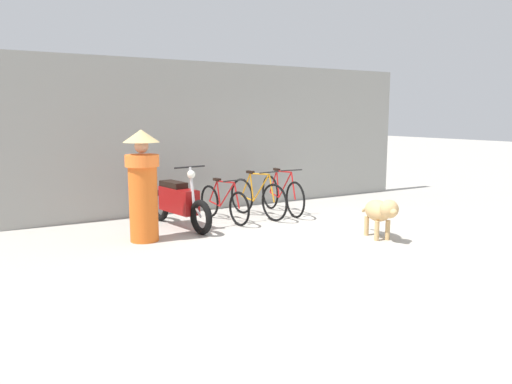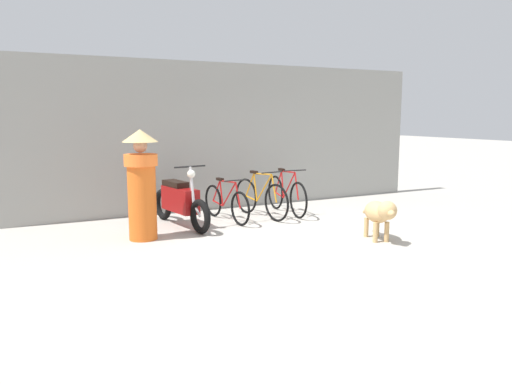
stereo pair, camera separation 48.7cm
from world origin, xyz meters
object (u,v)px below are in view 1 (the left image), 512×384
(motorcycle, at_px, (179,202))
(stray_dog, at_px, (380,211))
(bicycle_1, at_px, (257,198))
(bicycle_2, at_px, (282,194))
(bicycle_0, at_px, (224,203))
(person_in_robes, at_px, (143,182))

(motorcycle, relative_size, stray_dog, 1.84)
(bicycle_1, xyz_separation_m, motorcycle, (-1.62, -0.06, 0.06))
(bicycle_2, bearing_deg, bicycle_1, -76.82)
(bicycle_1, bearing_deg, bicycle_0, -98.62)
(bicycle_0, distance_m, bicycle_2, 1.35)
(bicycle_0, xyz_separation_m, bicycle_1, (0.72, 0.01, 0.04))
(bicycle_1, relative_size, person_in_robes, 0.96)
(bicycle_0, height_order, motorcycle, motorcycle)
(bicycle_0, bearing_deg, bicycle_2, 87.86)
(motorcycle, bearing_deg, stray_dog, 36.39)
(bicycle_0, distance_m, stray_dog, 2.88)
(bicycle_1, bearing_deg, stray_dog, 8.72)
(person_in_robes, bearing_deg, bicycle_2, -147.62)
(bicycle_1, relative_size, motorcycle, 0.84)
(bicycle_1, bearing_deg, motorcycle, -97.00)
(stray_dog, bearing_deg, bicycle_0, -131.26)
(stray_dog, bearing_deg, motorcycle, -117.78)
(motorcycle, distance_m, person_in_robes, 1.14)
(bicycle_2, distance_m, motorcycle, 2.25)
(bicycle_1, bearing_deg, bicycle_2, 89.34)
(person_in_robes, bearing_deg, motorcycle, -124.65)
(stray_dog, bearing_deg, bicycle_2, -159.30)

